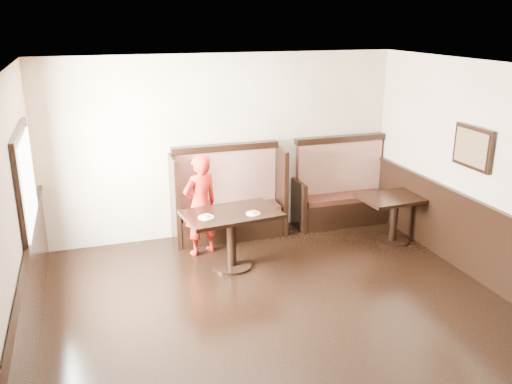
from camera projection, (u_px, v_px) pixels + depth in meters
name	position (u px, v px, depth m)	size (l,w,h in m)	color
ground	(313.00, 352.00, 5.61)	(7.00, 7.00, 0.00)	black
room_shell	(277.00, 286.00, 5.57)	(7.00, 7.00, 7.00)	beige
booth_main	(228.00, 204.00, 8.43)	(1.75, 0.72, 1.45)	black
booth_neighbor	(341.00, 195.00, 9.01)	(1.65, 0.72, 1.45)	black
table_main	(231.00, 225.00, 7.32)	(1.35, 0.93, 0.81)	black
table_neighbor	(395.00, 208.00, 8.19)	(1.09, 0.75, 0.74)	black
child	(201.00, 205.00, 7.73)	(0.54, 0.36, 1.49)	red
pizza_plate_left	(206.00, 217.00, 7.07)	(0.21, 0.21, 0.04)	white
pizza_plate_right	(253.00, 213.00, 7.20)	(0.20, 0.20, 0.04)	white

